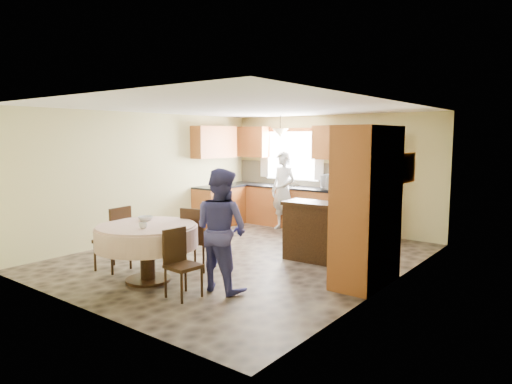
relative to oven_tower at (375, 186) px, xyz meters
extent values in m
cube|color=brown|center=(-1.15, -2.69, -1.06)|extent=(5.00, 6.00, 0.01)
cube|color=white|center=(-1.15, -2.69, 1.44)|extent=(5.00, 6.00, 0.01)
cube|color=#CEC884|center=(-1.15, 0.31, 0.19)|extent=(5.00, 0.02, 2.50)
cube|color=#CEC884|center=(-1.15, -5.69, 0.19)|extent=(5.00, 0.02, 2.50)
cube|color=#CEC884|center=(-3.65, -2.69, 0.19)|extent=(0.02, 6.00, 2.50)
cube|color=#CEC884|center=(1.35, -2.69, 0.19)|extent=(0.02, 6.00, 2.50)
cube|color=white|center=(-2.15, 0.29, 0.54)|extent=(1.40, 0.03, 1.10)
cube|color=white|center=(-2.90, 0.24, 0.59)|extent=(0.22, 0.02, 1.15)
cube|color=white|center=(-1.40, 0.24, 0.59)|extent=(0.22, 0.02, 1.15)
cube|color=#BD6832|center=(-2.00, 0.01, -0.62)|extent=(3.30, 0.60, 0.88)
cube|color=black|center=(-2.00, 0.01, -0.16)|extent=(3.30, 0.64, 0.04)
cube|color=#BD6832|center=(-3.35, -0.89, -0.62)|extent=(0.60, 1.20, 0.88)
cube|color=black|center=(-3.35, -0.89, -0.16)|extent=(0.64, 1.20, 0.04)
cube|color=tan|center=(-2.00, 0.30, 0.12)|extent=(3.30, 0.02, 0.55)
cube|color=#CB6932|center=(-3.20, 0.15, 0.85)|extent=(0.85, 0.33, 0.72)
cube|color=#CB6932|center=(-1.00, 0.15, 0.85)|extent=(0.90, 0.33, 0.72)
cube|color=#CB6932|center=(-3.48, -0.89, 0.85)|extent=(0.33, 1.20, 0.72)
cube|color=#BD6832|center=(0.00, 0.00, 0.00)|extent=(0.66, 0.62, 2.12)
cube|color=black|center=(0.00, -0.31, 0.19)|extent=(0.56, 0.01, 0.45)
cube|color=black|center=(0.00, -0.31, -0.31)|extent=(0.56, 0.01, 0.45)
cone|color=beige|center=(-2.15, -0.19, 1.06)|extent=(0.36, 0.36, 0.18)
cube|color=#3A2210|center=(0.03, -2.14, -0.60)|extent=(1.30, 0.59, 0.91)
cube|color=black|center=(0.38, -1.80, -0.79)|extent=(0.46, 0.38, 0.55)
cube|color=#BD6832|center=(1.07, -2.78, 0.03)|extent=(0.57, 1.14, 2.18)
cylinder|color=#3A2210|center=(-1.41, -4.54, -0.69)|extent=(0.21, 0.21, 0.74)
cylinder|color=#3A2210|center=(-1.41, -4.54, -1.04)|extent=(0.63, 0.63, 0.04)
cylinder|color=#F1E4C5|center=(-1.41, -4.54, -0.28)|extent=(1.36, 1.36, 0.05)
cylinder|color=#F1E4C5|center=(-1.41, -4.54, -0.42)|extent=(1.42, 1.42, 0.29)
cube|color=#3A2210|center=(-2.27, -4.51, -0.60)|extent=(0.48, 0.48, 0.05)
cube|color=#3A2210|center=(-2.08, -4.48, -0.33)|extent=(0.09, 0.41, 0.51)
cylinder|color=#3A2210|center=(-2.45, -4.69, -0.84)|extent=(0.04, 0.04, 0.44)
cylinder|color=#3A2210|center=(-2.09, -4.69, -0.84)|extent=(0.04, 0.04, 0.44)
cylinder|color=#3A2210|center=(-2.45, -4.33, -0.84)|extent=(0.04, 0.04, 0.44)
cylinder|color=#3A2210|center=(-2.09, -4.33, -0.84)|extent=(0.04, 0.04, 0.44)
cube|color=#3A2210|center=(-1.26, -3.66, -0.61)|extent=(0.51, 0.51, 0.05)
cube|color=#3A2210|center=(-1.21, -3.85, -0.34)|extent=(0.40, 0.14, 0.50)
cylinder|color=#3A2210|center=(-1.44, -3.84, -0.85)|extent=(0.04, 0.04, 0.43)
cylinder|color=#3A2210|center=(-1.08, -3.84, -0.85)|extent=(0.04, 0.04, 0.43)
cylinder|color=#3A2210|center=(-1.44, -3.48, -0.85)|extent=(0.04, 0.04, 0.43)
cylinder|color=#3A2210|center=(-1.08, -3.48, -0.85)|extent=(0.04, 0.04, 0.43)
cube|color=#3A2210|center=(-0.53, -4.69, -0.66)|extent=(0.41, 0.41, 0.04)
cube|color=#3A2210|center=(-0.70, -4.67, -0.41)|extent=(0.06, 0.36, 0.45)
cylinder|color=#3A2210|center=(-0.69, -4.85, -0.87)|extent=(0.03, 0.03, 0.39)
cylinder|color=#3A2210|center=(-0.36, -4.85, -0.87)|extent=(0.03, 0.03, 0.39)
cylinder|color=#3A2210|center=(-0.69, -4.53, -0.87)|extent=(0.03, 0.03, 0.39)
cylinder|color=#3A2210|center=(-0.36, -4.53, -0.87)|extent=(0.03, 0.03, 0.39)
cube|color=#C48739|center=(1.32, -1.95, 0.52)|extent=(0.05, 0.53, 0.44)
cube|color=#A7B9C4|center=(1.29, -1.95, 0.52)|extent=(0.01, 0.44, 0.35)
imported|color=silver|center=(-0.82, -0.04, 0.02)|extent=(0.59, 0.41, 0.32)
imported|color=silver|center=(-1.92, -0.39, -0.20)|extent=(0.68, 0.50, 1.71)
imported|color=#3F3E87|center=(-0.35, -4.16, -0.25)|extent=(0.80, 0.63, 1.62)
imported|color=#B2B2B2|center=(-0.37, -2.14, -0.12)|extent=(0.26, 0.26, 0.06)
imported|color=silver|center=(0.41, -2.14, 0.01)|extent=(0.13, 0.13, 0.31)
imported|color=#B2B2B2|center=(-1.23, -4.75, -0.21)|extent=(0.14, 0.14, 0.09)
imported|color=#B2B2B2|center=(-1.66, -4.35, -0.22)|extent=(0.28, 0.28, 0.07)
camera|label=1|loc=(3.61, -8.56, 0.96)|focal=32.00mm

